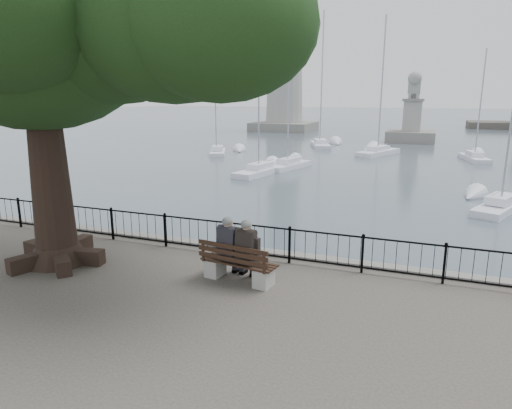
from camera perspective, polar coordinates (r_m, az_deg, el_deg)
The scene contains 15 objects.
harbor at distance 13.85m, azimuth 0.75°, elevation -8.02°, with size 260.00×260.00×1.20m.
railing at distance 13.05m, azimuth 0.00°, elevation -4.45°, with size 22.06×0.06×1.00m.
bench at distance 11.56m, azimuth -2.30°, elevation -7.90°, with size 2.05×0.87×1.05m.
person_left at distance 11.64m, azimuth -3.12°, elevation -5.66°, with size 0.53×0.87×1.66m.
person_right at distance 11.38m, azimuth -0.81°, elevation -6.11°, with size 0.53×0.87×1.66m.
tree at distance 12.96m, azimuth -22.65°, elevation 20.92°, with size 12.05×8.41×9.84m.
lighthouse at distance 74.82m, azimuth 3.68°, elevation 18.40°, with size 9.25×9.25×28.53m.
lion_monument at distance 59.18m, azimuth 18.88°, elevation 9.43°, with size 5.60×5.60×8.36m.
sailboat_a at distance 32.99m, azimuth 0.51°, elevation 4.31°, with size 2.43×5.54×9.66m.
sailboat_b at distance 35.77m, azimuth 4.10°, elevation 5.05°, with size 2.51×5.19×10.57m.
sailboat_c at distance 25.51m, azimuth 28.17°, elevation -0.05°, with size 3.01×4.85×9.30m.
sailboat_e at distance 44.40m, azimuth -4.82°, elevation 6.71°, with size 3.18×4.99×10.94m.
sailboat_f at distance 45.38m, azimuth 15.02°, elevation 6.47°, with size 3.71×6.14×12.77m.
sailboat_g at distance 44.29m, azimuth 25.62°, elevation 5.36°, with size 2.51×5.24×9.51m.
sailboat_h at distance 51.04m, azimuth 8.05°, elevation 7.59°, with size 3.49×5.98×14.26m.
Camera 1 is at (4.45, -9.08, 4.59)m, focal length 32.00 mm.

